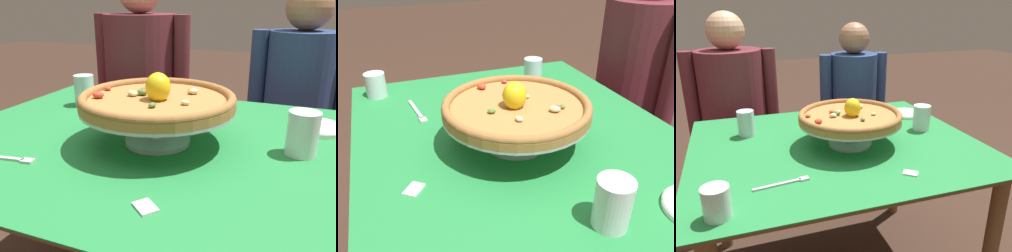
% 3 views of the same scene
% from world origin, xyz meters
% --- Properties ---
extents(dining_table, '(1.18, 0.98, 0.71)m').
position_xyz_m(dining_table, '(0.00, 0.00, 0.61)').
color(dining_table, brown).
rests_on(dining_table, ground).
extents(pizza_stand, '(0.42, 0.42, 0.11)m').
position_xyz_m(pizza_stand, '(0.05, -0.03, 0.79)').
color(pizza_stand, '#B7B7C1').
rests_on(pizza_stand, dining_table).
extents(pizza, '(0.42, 0.42, 0.10)m').
position_xyz_m(pizza, '(0.05, -0.03, 0.84)').
color(pizza, '#AD753D').
rests_on(pizza, pizza_stand).
extents(water_glass_side_right, '(0.08, 0.08, 0.12)m').
position_xyz_m(water_glass_side_right, '(0.43, 0.03, 0.76)').
color(water_glass_side_right, white).
rests_on(water_glass_side_right, dining_table).
extents(water_glass_back_left, '(0.07, 0.07, 0.11)m').
position_xyz_m(water_glass_back_left, '(-0.35, 0.21, 0.76)').
color(water_glass_back_left, silver).
rests_on(water_glass_back_left, dining_table).
extents(side_plate, '(0.16, 0.16, 0.02)m').
position_xyz_m(side_plate, '(0.47, 0.25, 0.72)').
color(side_plate, white).
rests_on(side_plate, dining_table).
extents(dinner_fork, '(0.19, 0.04, 0.01)m').
position_xyz_m(dinner_fork, '(-0.26, -0.27, 0.71)').
color(dinner_fork, '#B7B7C1').
rests_on(dinner_fork, dining_table).
extents(sugar_packet, '(0.06, 0.06, 0.00)m').
position_xyz_m(sugar_packet, '(0.16, -0.34, 0.71)').
color(sugar_packet, white).
rests_on(sugar_packet, dining_table).
extents(diner_left, '(0.53, 0.38, 1.23)m').
position_xyz_m(diner_left, '(-0.39, 0.80, 0.61)').
color(diner_left, black).
rests_on(diner_left, ground).
extents(diner_right, '(0.47, 0.33, 1.16)m').
position_xyz_m(diner_right, '(0.39, 0.85, 0.55)').
color(diner_right, '#1E3833').
rests_on(diner_right, ground).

